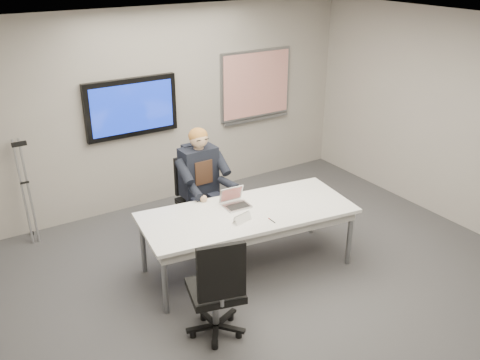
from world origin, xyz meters
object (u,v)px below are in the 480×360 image
laptop (235,201)px  office_chair_far (197,210)px  seated_person (207,199)px  office_chair_near (217,306)px  conference_table (248,218)px

laptop → office_chair_far: bearing=95.9°
office_chair_far → seated_person: 0.38m
office_chair_far → office_chair_near: bearing=-116.5°
laptop → office_chair_near: bearing=-126.5°
conference_table → seated_person: 0.81m
office_chair_far → seated_person: size_ratio=0.70×
office_chair_far → seated_person: seated_person is taller
seated_person → laptop: bearing=-86.5°
laptop → conference_table: bearing=-75.5°
office_chair_near → laptop: bearing=-114.3°
conference_table → laptop: size_ratio=8.36×
seated_person → office_chair_near: bearing=-117.2°
office_chair_far → office_chair_near: (-0.81, -1.93, 0.03)m
conference_table → office_chair_far: size_ratio=2.43×
seated_person → laptop: size_ratio=4.88×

